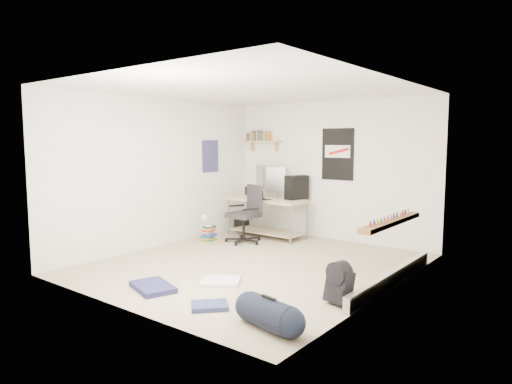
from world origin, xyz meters
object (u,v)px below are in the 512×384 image
Objects in this scene: backpack at (339,286)px; book_stack at (209,233)px; office_chair at (244,215)px; duffel_bag at (269,315)px; desk at (267,217)px.

backpack is 3.62m from book_stack.
backpack is (2.79, -1.75, -0.29)m from office_chair.
duffel_bag is at bearing -37.97° from book_stack.
desk is at bearing 137.91° from duffel_bag.
book_stack is (-0.58, -0.97, -0.21)m from desk.
office_chair reaches higher than book_stack.
office_chair is 1.77× the size of duffel_bag.
duffel_bag is (2.57, -2.76, -0.35)m from office_chair.
desk is 1.51× the size of office_chair.
desk is 4.25m from duffel_bag.
book_stack is (-0.54, -0.32, -0.34)m from office_chair.
office_chair is at bearing 162.34° from backpack.
office_chair is 0.72m from book_stack.
duffel_bag is (2.54, -3.40, -0.22)m from desk.
book_stack is (-3.33, 1.43, -0.05)m from backpack.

